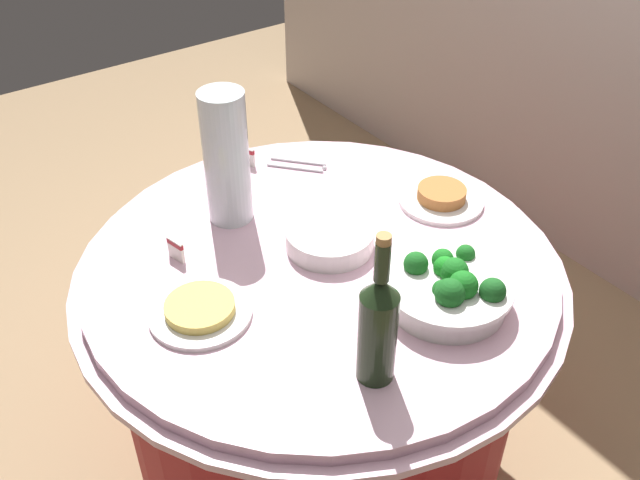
# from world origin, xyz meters

# --- Properties ---
(ground_plane) EXTENTS (6.00, 6.00, 0.00)m
(ground_plane) POSITION_xyz_m (0.00, 0.00, 0.00)
(ground_plane) COLOR #9E7F5B
(buffet_table) EXTENTS (1.16, 1.16, 0.74)m
(buffet_table) POSITION_xyz_m (0.00, 0.00, 0.38)
(buffet_table) COLOR maroon
(buffet_table) RESTS_ON ground_plane
(broccoli_bowl) EXTENTS (0.28, 0.28, 0.11)m
(broccoli_bowl) POSITION_xyz_m (0.29, 0.13, 0.78)
(broccoli_bowl) COLOR white
(broccoli_bowl) RESTS_ON buffet_table
(plate_stack) EXTENTS (0.21, 0.21, 0.05)m
(plate_stack) POSITION_xyz_m (-0.02, 0.04, 0.77)
(plate_stack) COLOR white
(plate_stack) RESTS_ON buffet_table
(wine_bottle) EXTENTS (0.07, 0.07, 0.34)m
(wine_bottle) POSITION_xyz_m (0.36, -0.13, 0.87)
(wine_bottle) COLOR #1E2F18
(wine_bottle) RESTS_ON buffet_table
(decorative_fruit_vase) EXTENTS (0.11, 0.11, 0.34)m
(decorative_fruit_vase) POSITION_xyz_m (-0.26, -0.08, 0.90)
(decorative_fruit_vase) COLOR silver
(decorative_fruit_vase) RESTS_ON buffet_table
(serving_tongs) EXTENTS (0.15, 0.14, 0.01)m
(serving_tongs) POSITION_xyz_m (-0.36, 0.19, 0.74)
(serving_tongs) COLOR silver
(serving_tongs) RESTS_ON buffet_table
(food_plate_noodles) EXTENTS (0.22, 0.22, 0.03)m
(food_plate_noodles) POSITION_xyz_m (0.01, -0.32, 0.75)
(food_plate_noodles) COLOR white
(food_plate_noodles) RESTS_ON buffet_table
(food_plate_peanuts) EXTENTS (0.22, 0.22, 0.04)m
(food_plate_peanuts) POSITION_xyz_m (0.00, 0.39, 0.76)
(food_plate_peanuts) COLOR white
(food_plate_peanuts) RESTS_ON buffet_table
(label_placard_front) EXTENTS (0.05, 0.03, 0.05)m
(label_placard_front) POSITION_xyz_m (-0.46, 0.08, 0.77)
(label_placard_front) COLOR white
(label_placard_front) RESTS_ON buffet_table
(label_placard_mid) EXTENTS (0.05, 0.02, 0.05)m
(label_placard_mid) POSITION_xyz_m (-0.19, -0.27, 0.77)
(label_placard_mid) COLOR white
(label_placard_mid) RESTS_ON buffet_table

